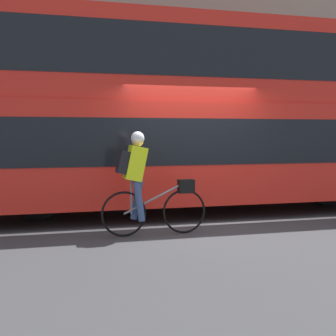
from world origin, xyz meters
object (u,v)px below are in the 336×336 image
bus (195,109)px  street_sign_post (86,138)px  trash_bin (98,173)px  cyclist_on_bike (144,180)px

bus → street_sign_post: size_ratio=4.05×
trash_bin → street_sign_post: 0.99m
bus → cyclist_on_bike: bus is taller
bus → street_sign_post: bearing=121.1°
bus → trash_bin: 3.96m
bus → street_sign_post: (-1.96, 3.25, -0.62)m
street_sign_post → cyclist_on_bike: bearing=-85.4°
trash_bin → street_sign_post: street_sign_post is taller
cyclist_on_bike → trash_bin: bearing=91.2°
trash_bin → street_sign_post: size_ratio=0.38×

